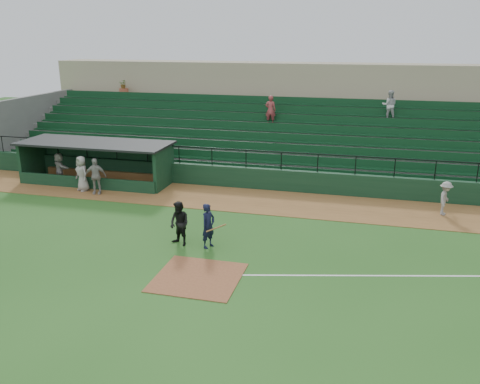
# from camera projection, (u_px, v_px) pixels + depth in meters

# --- Properties ---
(ground) EXTENTS (90.00, 90.00, 0.00)m
(ground) POSITION_uv_depth(u_px,v_px,m) (207.00, 266.00, 18.79)
(ground) COLOR #24541B
(ground) RESTS_ON ground
(warning_track) EXTENTS (40.00, 4.00, 0.03)m
(warning_track) POSITION_uv_depth(u_px,v_px,m) (254.00, 201.00, 26.18)
(warning_track) COLOR brown
(warning_track) RESTS_ON ground
(home_plate_dirt) EXTENTS (3.00, 3.00, 0.03)m
(home_plate_dirt) POSITION_uv_depth(u_px,v_px,m) (198.00, 277.00, 17.87)
(home_plate_dirt) COLOR brown
(home_plate_dirt) RESTS_ON ground
(foul_line) EXTENTS (17.49, 4.44, 0.01)m
(foul_line) POSITION_uv_depth(u_px,v_px,m) (428.00, 276.00, 17.98)
(foul_line) COLOR white
(foul_line) RESTS_ON ground
(stadium_structure) EXTENTS (38.00, 13.08, 6.40)m
(stadium_structure) POSITION_uv_depth(u_px,v_px,m) (283.00, 130.00, 33.32)
(stadium_structure) COLOR #10311C
(stadium_structure) RESTS_ON ground
(dugout) EXTENTS (8.90, 3.20, 2.42)m
(dugout) POSITION_uv_depth(u_px,v_px,m) (100.00, 159.00, 29.57)
(dugout) COLOR #10311C
(dugout) RESTS_ON ground
(batter_at_plate) EXTENTS (1.13, 0.80, 1.86)m
(batter_at_plate) POSITION_uv_depth(u_px,v_px,m) (208.00, 226.00, 20.19)
(batter_at_plate) COLOR black
(batter_at_plate) RESTS_ON ground
(umpire) EXTENTS (1.11, 1.01, 1.86)m
(umpire) POSITION_uv_depth(u_px,v_px,m) (180.00, 224.00, 20.43)
(umpire) COLOR black
(umpire) RESTS_ON ground
(runner) EXTENTS (0.89, 1.19, 1.65)m
(runner) POSITION_uv_depth(u_px,v_px,m) (445.00, 198.00, 23.87)
(runner) COLOR gray
(runner) RESTS_ON warning_track
(dugout_player_a) EXTENTS (1.25, 0.79, 1.98)m
(dugout_player_a) POSITION_uv_depth(u_px,v_px,m) (95.00, 176.00, 27.05)
(dugout_player_a) COLOR gray
(dugout_player_a) RESTS_ON warning_track
(dugout_player_b) EXTENTS (1.14, 1.02, 1.96)m
(dugout_player_b) POSITION_uv_depth(u_px,v_px,m) (82.00, 173.00, 27.58)
(dugout_player_b) COLOR #9C9692
(dugout_player_b) RESTS_ON warning_track
(dugout_player_c) EXTENTS (1.62, 1.34, 1.74)m
(dugout_player_c) POSITION_uv_depth(u_px,v_px,m) (60.00, 167.00, 29.31)
(dugout_player_c) COLOR #A7A29C
(dugout_player_c) RESTS_ON warning_track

